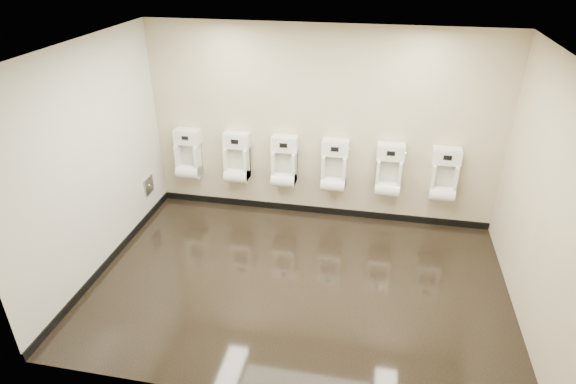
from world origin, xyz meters
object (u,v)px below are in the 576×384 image
(access_panel, at_px, (149,185))
(urinal_3, at_px, (334,169))
(urinal_4, at_px, (389,174))
(urinal_2, at_px, (284,165))
(urinal_1, at_px, (237,161))
(urinal_5, at_px, (444,178))
(urinal_0, at_px, (188,157))

(access_panel, xyz_separation_m, urinal_3, (2.70, 0.42, 0.31))
(urinal_4, bearing_deg, urinal_2, 180.00)
(access_panel, distance_m, urinal_4, 3.51)
(urinal_1, relative_size, urinal_5, 1.00)
(urinal_1, xyz_separation_m, urinal_4, (2.22, 0.00, 0.00))
(urinal_2, distance_m, urinal_4, 1.50)
(urinal_1, bearing_deg, urinal_2, 0.00)
(access_panel, relative_size, urinal_0, 0.34)
(urinal_1, bearing_deg, access_panel, -161.51)
(urinal_4, bearing_deg, urinal_5, 0.00)
(urinal_2, bearing_deg, urinal_1, 180.00)
(urinal_1, relative_size, urinal_3, 1.00)
(urinal_3, distance_m, urinal_5, 1.52)
(urinal_0, height_order, urinal_5, same)
(urinal_1, bearing_deg, urinal_3, 0.00)
(access_panel, distance_m, urinal_5, 4.25)
(urinal_3, bearing_deg, urinal_5, 0.00)
(urinal_2, relative_size, urinal_3, 1.00)
(urinal_0, relative_size, urinal_3, 1.00)
(urinal_1, bearing_deg, urinal_4, 0.00)
(urinal_4, height_order, urinal_5, same)
(urinal_0, relative_size, urinal_4, 1.00)
(urinal_0, distance_m, urinal_5, 3.73)
(urinal_0, bearing_deg, urinal_4, 0.00)
(urinal_3, bearing_deg, access_panel, -171.18)
(urinal_3, relative_size, urinal_4, 1.00)
(access_panel, relative_size, urinal_1, 0.34)
(urinal_0, distance_m, urinal_1, 0.76)
(urinal_0, relative_size, urinal_2, 1.00)
(urinal_2, xyz_separation_m, urinal_5, (2.25, 0.00, 0.00))
(urinal_0, relative_size, urinal_5, 1.00)
(urinal_0, height_order, urinal_1, same)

